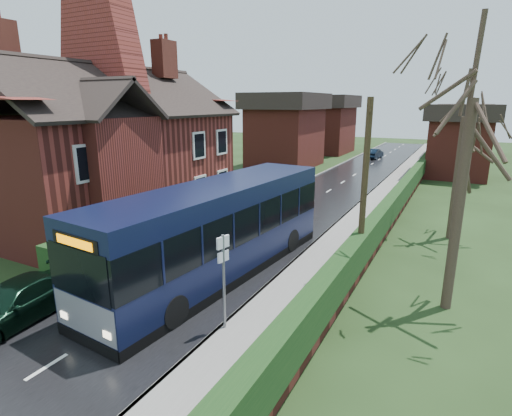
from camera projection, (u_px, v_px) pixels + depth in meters
The scene contains 18 objects.
ground at pixel (188, 279), 15.48m from camera, with size 140.00×140.00×0.00m, color #27431C.
road at pixel (288, 216), 24.05m from camera, with size 6.00×100.00×0.02m, color black.
pavement at pixel (359, 225), 22.14m from camera, with size 2.50×100.00×0.14m, color slate.
kerb_right at pixel (338, 222), 22.68m from camera, with size 0.12×100.00×0.14m, color gray.
kerb_left at pixel (244, 210), 25.40m from camera, with size 0.12×100.00×0.10m, color gray.
front_hedge at pixel (185, 216), 21.30m from camera, with size 1.20×16.00×1.60m, color black.
picket_fence at pixel (196, 224), 21.05m from camera, with size 0.10×16.00×0.90m, color tan, non-canonical shape.
right_wall_hedge at pixel (389, 212), 21.21m from camera, with size 0.60×50.00×1.80m.
brick_house at pixel (110, 144), 22.35m from camera, with size 9.30×14.60×10.30m.
bus at pixel (217, 231), 15.49m from camera, with size 3.77×12.16×3.64m.
car_silver at pixel (227, 221), 20.58m from camera, with size 1.68×4.18×1.42m, color silver.
car_green at pixel (15, 303), 12.37m from camera, with size 1.76×4.33×1.26m, color black.
car_distant at pixel (374, 154), 48.81m from camera, with size 1.29×3.71×1.22m, color black.
bus_stop_sign at pixel (223, 269), 11.45m from camera, with size 0.16×0.46×3.05m.
telegraph_pole at pixel (364, 191), 14.89m from camera, with size 0.28×0.87×6.84m.
tree_right_near at pixel (476, 81), 11.54m from camera, with size 4.48×4.48×9.68m.
tree_right_far at pixel (466, 107), 18.59m from camera, with size 4.45×4.45×8.60m.
tree_house_side at pixel (155, 103), 29.87m from camera, with size 3.91×3.91×8.89m.
Camera 1 is at (8.93, -11.42, 6.64)m, focal length 28.00 mm.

